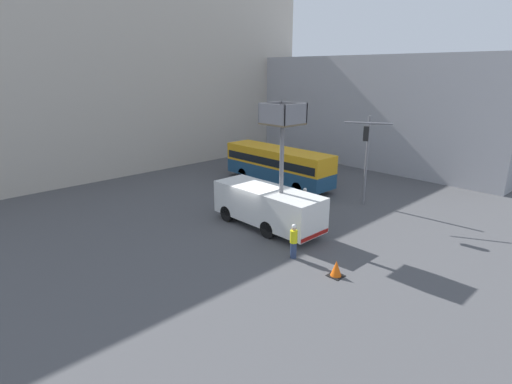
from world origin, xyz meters
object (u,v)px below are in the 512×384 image
at_px(city_bus, 278,163).
at_px(utility_truck, 268,203).
at_px(traffic_cone_near_truck, 336,269).
at_px(road_worker_directing, 305,200).
at_px(road_worker_near_truck, 294,241).
at_px(traffic_light_pole, 367,149).

bearing_deg(city_bus, utility_truck, 140.81).
height_order(city_bus, traffic_cone_near_truck, city_bus).
distance_m(city_bus, road_worker_directing, 7.30).
distance_m(road_worker_directing, traffic_cone_near_truck, 8.64).
bearing_deg(utility_truck, road_worker_near_truck, -117.05).
bearing_deg(road_worker_directing, road_worker_near_truck, -44.75).
bearing_deg(road_worker_directing, city_bus, 157.78).
bearing_deg(traffic_light_pole, traffic_cone_near_truck, -154.44).
bearing_deg(road_worker_near_truck, road_worker_directing, 141.05).
distance_m(utility_truck, traffic_cone_near_truck, 6.78).
bearing_deg(road_worker_directing, utility_truck, -77.09).
relative_size(road_worker_near_truck, road_worker_directing, 1.06).
bearing_deg(road_worker_near_truck, city_bus, 152.64).
bearing_deg(utility_truck, city_bus, 39.79).
bearing_deg(traffic_light_pole, road_worker_directing, 148.88).
bearing_deg(traffic_light_pole, road_worker_near_truck, -169.14).
height_order(utility_truck, traffic_cone_near_truck, utility_truck).
distance_m(road_worker_near_truck, road_worker_directing, 6.85).
relative_size(city_bus, traffic_light_pole, 1.62).
bearing_deg(road_worker_directing, traffic_light_pole, 69.02).
xyz_separation_m(traffic_light_pole, traffic_cone_near_truck, (-9.19, -4.40, -3.82)).
bearing_deg(traffic_cone_near_truck, traffic_light_pole, 25.56).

